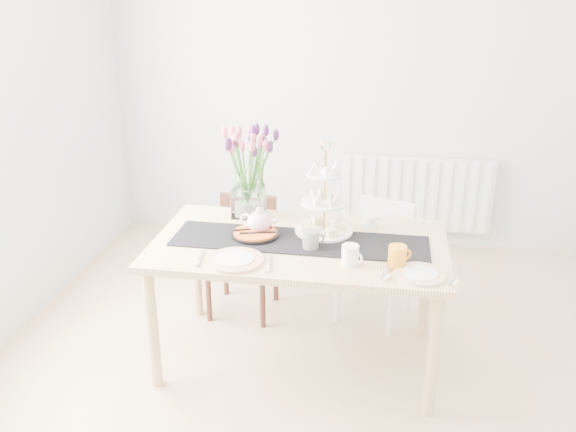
% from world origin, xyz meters
% --- Properties ---
extents(room_shell, '(4.50, 4.50, 4.50)m').
position_xyz_m(room_shell, '(0.00, 0.00, 1.30)').
color(room_shell, tan).
rests_on(room_shell, ground).
extents(radiator, '(1.20, 0.08, 0.60)m').
position_xyz_m(radiator, '(0.50, 2.19, 0.45)').
color(radiator, white).
rests_on(radiator, room_shell).
extents(dining_table, '(1.60, 0.90, 0.75)m').
position_xyz_m(dining_table, '(-0.19, 0.43, 0.67)').
color(dining_table, tan).
rests_on(dining_table, ground).
extents(chair_brown, '(0.41, 0.41, 0.76)m').
position_xyz_m(chair_brown, '(-0.64, 0.99, 0.44)').
color(chair_brown, '#341B13').
rests_on(chair_brown, ground).
extents(chair_white, '(0.49, 0.49, 0.76)m').
position_xyz_m(chair_white, '(0.24, 1.06, 0.44)').
color(chair_white, white).
rests_on(chair_white, ground).
extents(table_runner, '(1.40, 0.35, 0.01)m').
position_xyz_m(table_runner, '(-0.19, 0.43, 0.75)').
color(table_runner, black).
rests_on(table_runner, dining_table).
extents(tulip_vase, '(0.65, 0.65, 0.56)m').
position_xyz_m(tulip_vase, '(-0.56, 0.77, 1.11)').
color(tulip_vase, silver).
rests_on(tulip_vase, dining_table).
extents(cake_stand, '(0.33, 0.33, 0.48)m').
position_xyz_m(cake_stand, '(-0.08, 0.57, 0.89)').
color(cake_stand, gold).
rests_on(cake_stand, dining_table).
extents(teapot, '(0.25, 0.21, 0.14)m').
position_xyz_m(teapot, '(-0.44, 0.52, 0.82)').
color(teapot, silver).
rests_on(teapot, dining_table).
extents(cream_jug, '(0.10, 0.10, 0.08)m').
position_xyz_m(cream_jug, '(0.18, 0.68, 0.79)').
color(cream_jug, white).
rests_on(cream_jug, dining_table).
extents(tart_tin, '(0.27, 0.27, 0.03)m').
position_xyz_m(tart_tin, '(-0.45, 0.46, 0.77)').
color(tart_tin, black).
rests_on(tart_tin, dining_table).
extents(mug_grey, '(0.12, 0.12, 0.10)m').
position_xyz_m(mug_grey, '(-0.12, 0.35, 0.80)').
color(mug_grey, slate).
rests_on(mug_grey, dining_table).
extents(mug_white, '(0.12, 0.12, 0.10)m').
position_xyz_m(mug_white, '(0.10, 0.20, 0.80)').
color(mug_white, white).
rests_on(mug_white, dining_table).
extents(mug_orange, '(0.13, 0.13, 0.11)m').
position_xyz_m(mug_orange, '(0.33, 0.22, 0.80)').
color(mug_orange, orange).
rests_on(mug_orange, dining_table).
extents(plate_left, '(0.33, 0.33, 0.02)m').
position_xyz_m(plate_left, '(-0.48, 0.14, 0.76)').
color(plate_left, silver).
rests_on(plate_left, dining_table).
extents(plate_right, '(0.32, 0.32, 0.01)m').
position_xyz_m(plate_right, '(0.44, 0.14, 0.76)').
color(plate_right, white).
rests_on(plate_right, dining_table).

